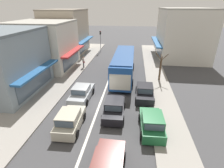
{
  "coord_description": "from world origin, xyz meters",
  "views": [
    {
      "loc": [
        3.1,
        -14.68,
        8.94
      ],
      "look_at": [
        0.92,
        2.22,
        1.2
      ],
      "focal_mm": 28.0,
      "sensor_mm": 36.0,
      "label": 1
    }
  ],
  "objects_px": {
    "city_bus": "(124,64)",
    "parked_hatchback_kerb_front": "(152,123)",
    "parked_sedan_kerb_second": "(145,92)",
    "street_tree_right": "(160,68)",
    "sedan_behind_bus_mid": "(82,93)",
    "hatchback_queue_gap_filler": "(70,120)",
    "pedestrian_with_handbag_near": "(83,62)",
    "sedan_queue_far_back": "(114,108)",
    "traffic_light_downstreet": "(100,38)"
  },
  "relations": [
    {
      "from": "sedan_behind_bus_mid",
      "to": "parked_sedan_kerb_second",
      "type": "relative_size",
      "value": 1.0
    },
    {
      "from": "sedan_behind_bus_mid",
      "to": "pedestrian_with_handbag_near",
      "type": "bearing_deg",
      "value": 104.64
    },
    {
      "from": "city_bus",
      "to": "parked_sedan_kerb_second",
      "type": "bearing_deg",
      "value": -64.54
    },
    {
      "from": "traffic_light_downstreet",
      "to": "pedestrian_with_handbag_near",
      "type": "height_order",
      "value": "traffic_light_downstreet"
    },
    {
      "from": "sedan_queue_far_back",
      "to": "sedan_behind_bus_mid",
      "type": "distance_m",
      "value": 4.34
    },
    {
      "from": "hatchback_queue_gap_filler",
      "to": "pedestrian_with_handbag_near",
      "type": "relative_size",
      "value": 2.3
    },
    {
      "from": "sedan_behind_bus_mid",
      "to": "parked_sedan_kerb_second",
      "type": "bearing_deg",
      "value": 9.61
    },
    {
      "from": "sedan_behind_bus_mid",
      "to": "traffic_light_downstreet",
      "type": "xyz_separation_m",
      "value": [
        -1.82,
        20.07,
        2.19
      ]
    },
    {
      "from": "pedestrian_with_handbag_near",
      "to": "parked_hatchback_kerb_front",
      "type": "bearing_deg",
      "value": -55.93
    },
    {
      "from": "parked_hatchback_kerb_front",
      "to": "pedestrian_with_handbag_near",
      "type": "xyz_separation_m",
      "value": [
        -9.2,
        13.6,
        0.36
      ]
    },
    {
      "from": "sedan_queue_far_back",
      "to": "parked_sedan_kerb_second",
      "type": "xyz_separation_m",
      "value": [
        2.81,
        3.45,
        0.0
      ]
    },
    {
      "from": "city_bus",
      "to": "street_tree_right",
      "type": "distance_m",
      "value": 4.72
    },
    {
      "from": "city_bus",
      "to": "parked_sedan_kerb_second",
      "type": "xyz_separation_m",
      "value": [
        2.62,
        -5.49,
        -1.22
      ]
    },
    {
      "from": "sedan_behind_bus_mid",
      "to": "pedestrian_with_handbag_near",
      "type": "xyz_separation_m",
      "value": [
        -2.44,
        9.34,
        0.4
      ]
    },
    {
      "from": "parked_sedan_kerb_second",
      "to": "traffic_light_downstreet",
      "type": "height_order",
      "value": "traffic_light_downstreet"
    },
    {
      "from": "parked_sedan_kerb_second",
      "to": "pedestrian_with_handbag_near",
      "type": "distance_m",
      "value": 12.14
    },
    {
      "from": "sedan_queue_far_back",
      "to": "parked_sedan_kerb_second",
      "type": "bearing_deg",
      "value": 50.79
    },
    {
      "from": "parked_hatchback_kerb_front",
      "to": "sedan_behind_bus_mid",
      "type": "bearing_deg",
      "value": 147.79
    },
    {
      "from": "pedestrian_with_handbag_near",
      "to": "city_bus",
      "type": "bearing_deg",
      "value": -23.7
    },
    {
      "from": "parked_sedan_kerb_second",
      "to": "street_tree_right",
      "type": "distance_m",
      "value": 5.32
    },
    {
      "from": "street_tree_right",
      "to": "parked_sedan_kerb_second",
      "type": "bearing_deg",
      "value": -113.09
    },
    {
      "from": "city_bus",
      "to": "hatchback_queue_gap_filler",
      "type": "relative_size",
      "value": 2.9
    },
    {
      "from": "city_bus",
      "to": "parked_sedan_kerb_second",
      "type": "distance_m",
      "value": 6.21
    },
    {
      "from": "sedan_queue_far_back",
      "to": "pedestrian_with_handbag_near",
      "type": "distance_m",
      "value": 13.19
    },
    {
      "from": "sedan_queue_far_back",
      "to": "parked_sedan_kerb_second",
      "type": "height_order",
      "value": "same"
    },
    {
      "from": "parked_sedan_kerb_second",
      "to": "hatchback_queue_gap_filler",
      "type": "bearing_deg",
      "value": -135.98
    },
    {
      "from": "city_bus",
      "to": "sedan_behind_bus_mid",
      "type": "relative_size",
      "value": 2.57
    },
    {
      "from": "sedan_behind_bus_mid",
      "to": "hatchback_queue_gap_filler",
      "type": "bearing_deg",
      "value": -84.75
    },
    {
      "from": "street_tree_right",
      "to": "pedestrian_with_handbag_near",
      "type": "bearing_deg",
      "value": 162.49
    },
    {
      "from": "sedan_behind_bus_mid",
      "to": "traffic_light_downstreet",
      "type": "height_order",
      "value": "traffic_light_downstreet"
    },
    {
      "from": "city_bus",
      "to": "parked_hatchback_kerb_front",
      "type": "relative_size",
      "value": 2.89
    },
    {
      "from": "street_tree_right",
      "to": "city_bus",
      "type": "bearing_deg",
      "value": 171.52
    },
    {
      "from": "parked_hatchback_kerb_front",
      "to": "traffic_light_downstreet",
      "type": "height_order",
      "value": "traffic_light_downstreet"
    },
    {
      "from": "sedan_queue_far_back",
      "to": "parked_hatchback_kerb_front",
      "type": "height_order",
      "value": "parked_hatchback_kerb_front"
    },
    {
      "from": "hatchback_queue_gap_filler",
      "to": "parked_sedan_kerb_second",
      "type": "relative_size",
      "value": 0.89
    },
    {
      "from": "sedan_behind_bus_mid",
      "to": "street_tree_right",
      "type": "distance_m",
      "value": 10.4
    },
    {
      "from": "city_bus",
      "to": "pedestrian_with_handbag_near",
      "type": "xyz_separation_m",
      "value": [
        -6.28,
        2.76,
        -0.81
      ]
    },
    {
      "from": "hatchback_queue_gap_filler",
      "to": "pedestrian_with_handbag_near",
      "type": "height_order",
      "value": "pedestrian_with_handbag_near"
    },
    {
      "from": "sedan_behind_bus_mid",
      "to": "street_tree_right",
      "type": "relative_size",
      "value": 1.15
    },
    {
      "from": "sedan_queue_far_back",
      "to": "parked_hatchback_kerb_front",
      "type": "distance_m",
      "value": 3.65
    },
    {
      "from": "city_bus",
      "to": "sedan_queue_far_back",
      "type": "height_order",
      "value": "city_bus"
    },
    {
      "from": "parked_hatchback_kerb_front",
      "to": "traffic_light_downstreet",
      "type": "relative_size",
      "value": 0.9
    },
    {
      "from": "parked_hatchback_kerb_front",
      "to": "street_tree_right",
      "type": "height_order",
      "value": "street_tree_right"
    },
    {
      "from": "parked_sedan_kerb_second",
      "to": "sedan_behind_bus_mid",
      "type": "bearing_deg",
      "value": -170.39
    },
    {
      "from": "sedan_queue_far_back",
      "to": "sedan_behind_bus_mid",
      "type": "height_order",
      "value": "same"
    },
    {
      "from": "sedan_queue_far_back",
      "to": "pedestrian_with_handbag_near",
      "type": "height_order",
      "value": "pedestrian_with_handbag_near"
    },
    {
      "from": "parked_hatchback_kerb_front",
      "to": "street_tree_right",
      "type": "relative_size",
      "value": 1.02
    },
    {
      "from": "parked_hatchback_kerb_front",
      "to": "street_tree_right",
      "type": "bearing_deg",
      "value": 80.26
    },
    {
      "from": "hatchback_queue_gap_filler",
      "to": "pedestrian_with_handbag_near",
      "type": "distance_m",
      "value": 14.37
    },
    {
      "from": "sedan_behind_bus_mid",
      "to": "hatchback_queue_gap_filler",
      "type": "xyz_separation_m",
      "value": [
        0.43,
        -4.73,
        0.05
      ]
    }
  ]
}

